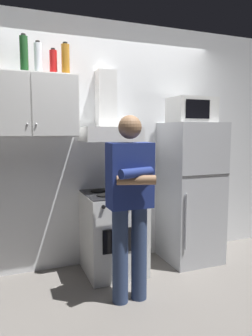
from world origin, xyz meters
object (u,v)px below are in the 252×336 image
object	(u,v)px
refrigerator	(191,192)
cooking_pot	(129,188)
bottle_vodka_clear	(38,59)
microwave	(192,110)
bottle_wine_green	(24,54)
range_hood	(109,122)
bottle_liquor_amber	(66,60)
stove_oven	(113,232)
person_standing	(130,202)
upper_cabinet	(30,106)
bottle_soda_red	(53,63)

from	to	relation	value
refrigerator	cooking_pot	bearing A→B (deg)	-171.68
refrigerator	bottle_vodka_clear	size ratio (longest dim) A/B	5.04
microwave	bottle_wine_green	size ratio (longest dim) A/B	1.35
refrigerator	microwave	bearing A→B (deg)	90.90
cooking_pot	bottle_vodka_clear	size ratio (longest dim) A/B	0.93
microwave	refrigerator	bearing A→B (deg)	-89.10
range_hood	cooking_pot	xyz separation A→B (m)	(0.13, -0.25, -0.67)
bottle_liquor_amber	bottle_wine_green	bearing A→B (deg)	176.49
bottle_wine_green	microwave	bearing A→B (deg)	-3.11
cooking_pot	stove_oven	bearing A→B (deg)	137.51
microwave	bottle_liquor_amber	xyz separation A→B (m)	(-1.40, 0.07, 0.46)
person_standing	range_hood	bearing A→B (deg)	86.09
bottle_liquor_amber	person_standing	bearing A→B (deg)	-60.16
upper_cabinet	bottle_vodka_clear	bearing A→B (deg)	21.18
microwave	bottle_wine_green	distance (m)	1.85
microwave	range_hood	bearing A→B (deg)	173.54
bottle_soda_red	stove_oven	bearing A→B (deg)	-14.51
range_hood	refrigerator	xyz separation A→B (m)	(0.95, -0.13, -0.80)
person_standing	bottle_vodka_clear	bearing A→B (deg)	130.30
upper_cabinet	bottle_vodka_clear	xyz separation A→B (m)	(0.10, 0.04, 0.45)
refrigerator	bottle_wine_green	distance (m)	2.28
person_standing	bottle_soda_red	xyz separation A→B (m)	(-0.51, 0.75, 1.27)
cooking_pot	bottle_soda_red	xyz separation A→B (m)	(-0.69, 0.26, 1.24)
refrigerator	person_standing	xyz separation A→B (m)	(-1.00, -0.61, 0.10)
upper_cabinet	person_standing	size ratio (longest dim) A/B	0.55
person_standing	refrigerator	bearing A→B (deg)	31.23
upper_cabinet	bottle_vodka_clear	distance (m)	0.46
bottle_vodka_clear	bottle_soda_red	world-z (taller)	bottle_vodka_clear
range_hood	cooking_pot	bearing A→B (deg)	-62.12
cooking_pot	bottle_liquor_amber	size ratio (longest dim) A/B	0.95
bottle_vodka_clear	bottle_liquor_amber	xyz separation A→B (m)	(0.25, -0.07, -0.00)
microwave	bottle_vodka_clear	bearing A→B (deg)	175.01
refrigerator	bottle_soda_red	bearing A→B (deg)	174.54
refrigerator	bottle_liquor_amber	distance (m)	1.98
range_hood	person_standing	size ratio (longest dim) A/B	0.46
bottle_soda_red	range_hood	bearing A→B (deg)	-1.88
microwave	person_standing	world-z (taller)	microwave
bottle_liquor_amber	bottle_soda_red	bearing A→B (deg)	154.41
bottle_wine_green	refrigerator	bearing A→B (deg)	-3.69
stove_oven	bottle_liquor_amber	world-z (taller)	bottle_liquor_amber
stove_oven	refrigerator	xyz separation A→B (m)	(0.95, 0.00, 0.37)
upper_cabinet	range_hood	bearing A→B (deg)	0.09
range_hood	upper_cabinet	bearing A→B (deg)	-179.91
stove_oven	microwave	world-z (taller)	microwave
stove_oven	upper_cabinet	bearing A→B (deg)	171.10
upper_cabinet	bottle_liquor_amber	xyz separation A→B (m)	(0.35, -0.03, 0.45)
range_hood	bottle_vodka_clear	size ratio (longest dim) A/B	2.36
range_hood	bottle_wine_green	xyz separation A→B (m)	(-0.83, -0.01, 0.62)
microwave	bottle_wine_green	bearing A→B (deg)	176.89
range_hood	bottle_liquor_amber	bearing A→B (deg)	-175.65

